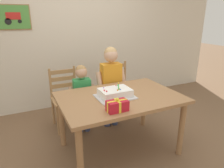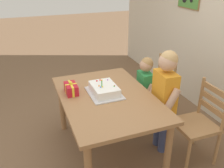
{
  "view_description": "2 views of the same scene",
  "coord_description": "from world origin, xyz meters",
  "px_view_note": "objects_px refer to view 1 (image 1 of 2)",
  "views": [
    {
      "loc": [
        -1.06,
        -2.02,
        1.67
      ],
      "look_at": [
        0.02,
        0.26,
        0.82
      ],
      "focal_mm": 32.74,
      "sensor_mm": 36.0,
      "label": 1
    },
    {
      "loc": [
        2.22,
        -0.79,
        2.01
      ],
      "look_at": [
        -0.03,
        0.07,
        0.88
      ],
      "focal_mm": 39.09,
      "sensor_mm": 36.0,
      "label": 2
    }
  ],
  "objects_px": {
    "chair_right": "(119,89)",
    "child_younger": "(82,93)",
    "gift_box_red_large": "(117,106)",
    "child_older": "(111,80)",
    "dining_table": "(120,103)",
    "birthday_cake": "(115,93)",
    "chair_left": "(66,98)"
  },
  "relations": [
    {
      "from": "birthday_cake",
      "to": "child_older",
      "type": "bearing_deg",
      "value": 69.05
    },
    {
      "from": "gift_box_red_large",
      "to": "child_younger",
      "type": "relative_size",
      "value": 0.21
    },
    {
      "from": "chair_left",
      "to": "child_younger",
      "type": "xyz_separation_m",
      "value": [
        0.17,
        -0.29,
        0.16
      ]
    },
    {
      "from": "child_older",
      "to": "child_younger",
      "type": "xyz_separation_m",
      "value": [
        -0.45,
        0.0,
        -0.14
      ]
    },
    {
      "from": "dining_table",
      "to": "birthday_cake",
      "type": "relative_size",
      "value": 3.28
    },
    {
      "from": "birthday_cake",
      "to": "child_younger",
      "type": "xyz_separation_m",
      "value": [
        -0.21,
        0.63,
        -0.18
      ]
    },
    {
      "from": "dining_table",
      "to": "child_older",
      "type": "height_order",
      "value": "child_older"
    },
    {
      "from": "child_older",
      "to": "child_younger",
      "type": "bearing_deg",
      "value": 179.94
    },
    {
      "from": "gift_box_red_large",
      "to": "child_older",
      "type": "relative_size",
      "value": 0.18
    },
    {
      "from": "birthday_cake",
      "to": "chair_left",
      "type": "xyz_separation_m",
      "value": [
        -0.39,
        0.92,
        -0.33
      ]
    },
    {
      "from": "dining_table",
      "to": "chair_left",
      "type": "xyz_separation_m",
      "value": [
        -0.46,
        0.91,
        -0.19
      ]
    },
    {
      "from": "child_older",
      "to": "chair_left",
      "type": "bearing_deg",
      "value": 155.52
    },
    {
      "from": "dining_table",
      "to": "child_older",
      "type": "bearing_deg",
      "value": 74.51
    },
    {
      "from": "child_older",
      "to": "chair_right",
      "type": "bearing_deg",
      "value": 45.18
    },
    {
      "from": "chair_right",
      "to": "chair_left",
      "type": "bearing_deg",
      "value": 180.0
    },
    {
      "from": "child_younger",
      "to": "gift_box_red_large",
      "type": "bearing_deg",
      "value": -85.73
    },
    {
      "from": "dining_table",
      "to": "child_younger",
      "type": "xyz_separation_m",
      "value": [
        -0.28,
        0.62,
        -0.03
      ]
    },
    {
      "from": "dining_table",
      "to": "chair_right",
      "type": "distance_m",
      "value": 1.03
    },
    {
      "from": "dining_table",
      "to": "chair_right",
      "type": "bearing_deg",
      "value": 63.29
    },
    {
      "from": "birthday_cake",
      "to": "chair_left",
      "type": "distance_m",
      "value": 1.05
    },
    {
      "from": "gift_box_red_large",
      "to": "chair_left",
      "type": "relative_size",
      "value": 0.24
    },
    {
      "from": "dining_table",
      "to": "chair_right",
      "type": "xyz_separation_m",
      "value": [
        0.46,
        0.91,
        -0.19
      ]
    },
    {
      "from": "child_older",
      "to": "dining_table",
      "type": "bearing_deg",
      "value": -105.49
    },
    {
      "from": "gift_box_red_large",
      "to": "dining_table",
      "type": "bearing_deg",
      "value": 58.81
    },
    {
      "from": "dining_table",
      "to": "gift_box_red_large",
      "type": "height_order",
      "value": "gift_box_red_large"
    },
    {
      "from": "dining_table",
      "to": "chair_left",
      "type": "distance_m",
      "value": 1.03
    },
    {
      "from": "chair_right",
      "to": "child_younger",
      "type": "relative_size",
      "value": 0.89
    },
    {
      "from": "gift_box_red_large",
      "to": "chair_left",
      "type": "height_order",
      "value": "chair_left"
    },
    {
      "from": "chair_right",
      "to": "child_older",
      "type": "height_order",
      "value": "child_older"
    },
    {
      "from": "dining_table",
      "to": "gift_box_red_large",
      "type": "bearing_deg",
      "value": -121.19
    },
    {
      "from": "chair_right",
      "to": "dining_table",
      "type": "bearing_deg",
      "value": -116.71
    },
    {
      "from": "child_older",
      "to": "child_younger",
      "type": "height_order",
      "value": "child_older"
    }
  ]
}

